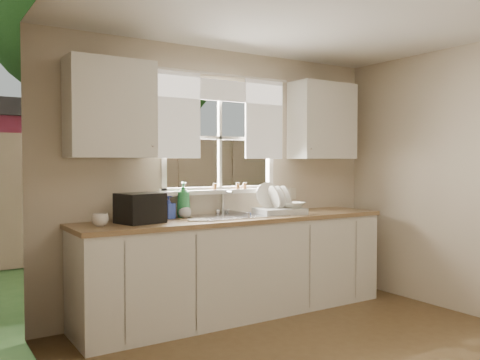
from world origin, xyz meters
TOP-DOWN VIEW (x-y plane):
  - room_walls at (0.00, -0.07)m, footprint 3.62×4.02m
  - window at (0.00, 2.00)m, footprint 1.38×0.16m
  - curtains at (0.00, 1.95)m, footprint 1.50×0.03m
  - base_cabinets at (0.00, 1.68)m, footprint 3.00×0.62m
  - countertop at (0.00, 1.68)m, footprint 3.04×0.65m
  - upper_cabinet_left at (-1.15, 1.82)m, footprint 0.70×0.33m
  - upper_cabinet_right at (1.15, 1.82)m, footprint 0.70×0.33m
  - wall_outlet at (0.88, 1.99)m, footprint 0.08×0.01m
  - sill_jars at (0.10, 1.94)m, footprint 0.38×0.04m
  - backyard at (0.58, 8.42)m, footprint 20.00×10.00m
  - sink at (0.00, 1.71)m, footprint 0.88×0.52m
  - dish_rack at (0.46, 1.67)m, footprint 0.49×0.40m
  - bowl at (0.58, 1.61)m, footprint 0.27×0.27m
  - soap_bottle_a at (-0.46, 1.88)m, footprint 0.14×0.14m
  - soap_bottle_b at (-0.61, 1.87)m, footprint 0.12×0.12m
  - soap_bottle_c at (-0.46, 1.86)m, footprint 0.13×0.13m
  - saucer at (-0.47, 1.59)m, footprint 0.19×0.19m
  - cup at (-1.29, 1.66)m, footprint 0.16×0.16m
  - black_appliance at (-0.94, 1.70)m, footprint 0.40×0.36m

SIDE VIEW (x-z plane):
  - base_cabinets at x=0.00m, z-range 0.00..0.87m
  - sink at x=0.00m, z-range 0.64..1.04m
  - countertop at x=0.00m, z-range 0.87..0.91m
  - saucer at x=-0.47m, z-range 0.91..0.92m
  - cup at x=-1.29m, z-range 0.91..1.01m
  - dish_rack at x=0.46m, z-range 0.82..1.13m
  - soap_bottle_c at x=-0.46m, z-range 0.91..1.06m
  - bowl at x=0.58m, z-range 0.97..1.03m
  - soap_bottle_b at x=-0.61m, z-range 0.91..1.11m
  - black_appliance at x=-0.94m, z-range 0.91..1.16m
  - soap_bottle_a at x=-0.46m, z-range 0.91..1.24m
  - wall_outlet at x=0.88m, z-range 1.02..1.14m
  - sill_jars at x=0.10m, z-range 1.15..1.21m
  - room_walls at x=0.00m, z-range -0.01..2.49m
  - window at x=0.00m, z-range 0.95..2.02m
  - upper_cabinet_left at x=-1.15m, z-range 1.45..2.25m
  - upper_cabinet_right at x=1.15m, z-range 1.45..2.25m
  - curtains at x=0.00m, z-range 1.53..2.34m
  - backyard at x=0.58m, z-range 0.40..6.53m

